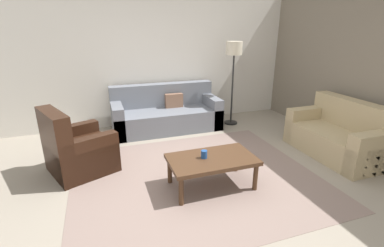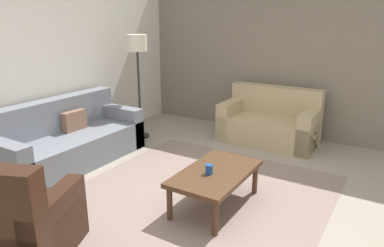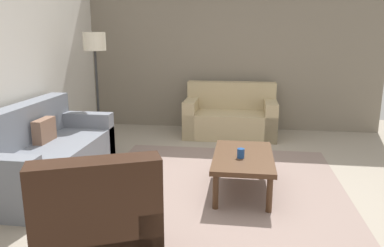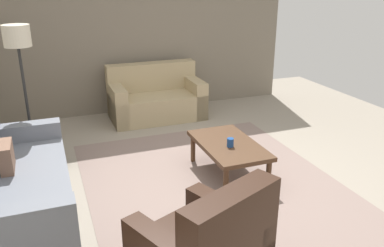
{
  "view_description": "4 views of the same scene",
  "coord_description": "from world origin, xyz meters",
  "px_view_note": "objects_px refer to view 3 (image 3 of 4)",
  "views": [
    {
      "loc": [
        -1.14,
        -3.15,
        1.97
      ],
      "look_at": [
        0.05,
        0.31,
        0.69
      ],
      "focal_mm": 25.71,
      "sensor_mm": 36.0,
      "label": 1
    },
    {
      "loc": [
        -2.95,
        -1.87,
        1.99
      ],
      "look_at": [
        0.11,
        0.02,
        0.89
      ],
      "focal_mm": 33.13,
      "sensor_mm": 36.0,
      "label": 2
    },
    {
      "loc": [
        -3.79,
        -0.25,
        1.69
      ],
      "look_at": [
        -0.08,
        0.27,
        0.79
      ],
      "focal_mm": 35.11,
      "sensor_mm": 36.0,
      "label": 3
    },
    {
      "loc": [
        -3.75,
        1.66,
        2.26
      ],
      "look_at": [
        0.0,
        0.24,
        0.76
      ],
      "focal_mm": 37.36,
      "sensor_mm": 36.0,
      "label": 4
    }
  ],
  "objects_px": {
    "couch_loveseat": "(230,117)",
    "coffee_table": "(243,160)",
    "armchair_leather": "(99,238)",
    "cup": "(241,153)",
    "lamp_standing": "(95,53)",
    "couch_main": "(39,156)"
  },
  "relations": [
    {
      "from": "couch_loveseat",
      "to": "coffee_table",
      "type": "xyz_separation_m",
      "value": [
        -2.35,
        -0.23,
        0.06
      ]
    },
    {
      "from": "coffee_table",
      "to": "armchair_leather",
      "type": "bearing_deg",
      "value": 149.52
    },
    {
      "from": "armchair_leather",
      "to": "coffee_table",
      "type": "height_order",
      "value": "armchair_leather"
    },
    {
      "from": "couch_loveseat",
      "to": "cup",
      "type": "xyz_separation_m",
      "value": [
        -2.45,
        -0.2,
        0.16
      ]
    },
    {
      "from": "couch_loveseat",
      "to": "armchair_leather",
      "type": "bearing_deg",
      "value": 169.39
    },
    {
      "from": "couch_loveseat",
      "to": "armchair_leather",
      "type": "height_order",
      "value": "armchair_leather"
    },
    {
      "from": "couch_loveseat",
      "to": "coffee_table",
      "type": "distance_m",
      "value": 2.36
    },
    {
      "from": "couch_loveseat",
      "to": "lamp_standing",
      "type": "height_order",
      "value": "lamp_standing"
    },
    {
      "from": "armchair_leather",
      "to": "cup",
      "type": "relative_size",
      "value": 10.36
    },
    {
      "from": "cup",
      "to": "lamp_standing",
      "type": "xyz_separation_m",
      "value": [
        1.47,
        2.15,
        0.95
      ]
    },
    {
      "from": "couch_main",
      "to": "cup",
      "type": "height_order",
      "value": "couch_main"
    },
    {
      "from": "lamp_standing",
      "to": "couch_loveseat",
      "type": "bearing_deg",
      "value": -63.31
    },
    {
      "from": "couch_main",
      "to": "armchair_leather",
      "type": "xyz_separation_m",
      "value": [
        -1.64,
        -1.39,
        0.01
      ]
    },
    {
      "from": "armchair_leather",
      "to": "coffee_table",
      "type": "bearing_deg",
      "value": -30.48
    },
    {
      "from": "cup",
      "to": "lamp_standing",
      "type": "bearing_deg",
      "value": 55.62
    },
    {
      "from": "cup",
      "to": "armchair_leather",
      "type": "bearing_deg",
      "value": 148.72
    },
    {
      "from": "couch_main",
      "to": "cup",
      "type": "bearing_deg",
      "value": -91.74
    },
    {
      "from": "couch_loveseat",
      "to": "couch_main",
      "type": "bearing_deg",
      "value": 138.01
    },
    {
      "from": "armchair_leather",
      "to": "cup",
      "type": "height_order",
      "value": "armchair_leather"
    },
    {
      "from": "armchair_leather",
      "to": "lamp_standing",
      "type": "distance_m",
      "value": 3.44
    },
    {
      "from": "couch_loveseat",
      "to": "lamp_standing",
      "type": "xyz_separation_m",
      "value": [
        -0.98,
        1.94,
        1.11
      ]
    },
    {
      "from": "couch_loveseat",
      "to": "armchair_leather",
      "type": "xyz_separation_m",
      "value": [
        -4.02,
        0.75,
        0.01
      ]
    }
  ]
}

